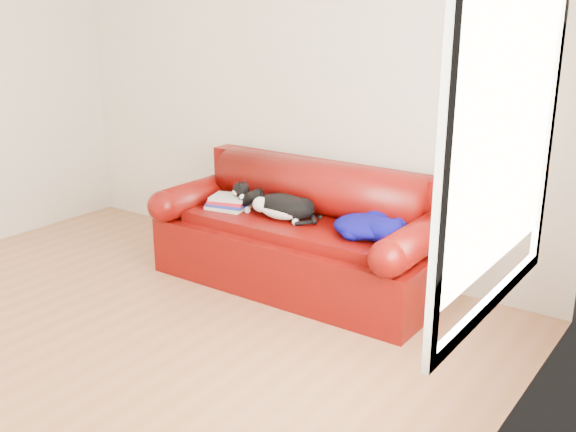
# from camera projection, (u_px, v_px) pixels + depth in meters

# --- Properties ---
(ground) EXTENTS (4.50, 4.50, 0.00)m
(ground) POSITION_uv_depth(u_px,v_px,m) (99.00, 346.00, 4.07)
(ground) COLOR #905F39
(ground) RESTS_ON ground
(room_shell) EXTENTS (4.52, 4.02, 2.61)m
(room_shell) POSITION_uv_depth(u_px,v_px,m) (90.00, 66.00, 3.51)
(room_shell) COLOR beige
(room_shell) RESTS_ON ground
(sofa_base) EXTENTS (2.10, 0.90, 0.50)m
(sofa_base) POSITION_uv_depth(u_px,v_px,m) (299.00, 253.00, 4.91)
(sofa_base) COLOR #420602
(sofa_base) RESTS_ON ground
(sofa_back) EXTENTS (2.10, 1.01, 0.88)m
(sofa_back) POSITION_uv_depth(u_px,v_px,m) (318.00, 206.00, 5.01)
(sofa_back) COLOR #420602
(sofa_back) RESTS_ON ground
(book_stack) EXTENTS (0.32, 0.28, 0.10)m
(book_stack) POSITION_uv_depth(u_px,v_px,m) (229.00, 202.00, 5.07)
(book_stack) COLOR beige
(book_stack) RESTS_ON sofa_base
(cat) EXTENTS (0.64, 0.34, 0.23)m
(cat) POSITION_uv_depth(u_px,v_px,m) (283.00, 207.00, 4.81)
(cat) COLOR black
(cat) RESTS_ON sofa_base
(blanket) EXTENTS (0.57, 0.45, 0.16)m
(blanket) POSITION_uv_depth(u_px,v_px,m) (369.00, 225.00, 4.47)
(blanket) COLOR #04024F
(blanket) RESTS_ON sofa_base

